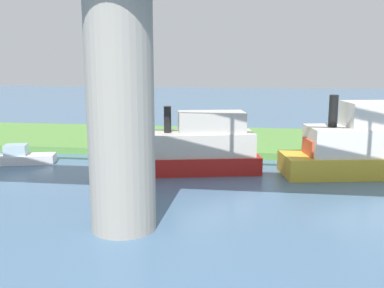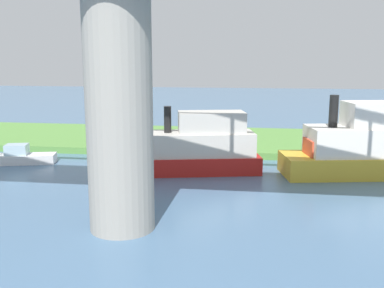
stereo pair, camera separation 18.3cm
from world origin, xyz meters
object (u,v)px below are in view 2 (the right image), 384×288
Objects in this scene: motorboat_white at (368,146)px; riverboat_paddlewheel at (23,157)px; motorboat_red at (199,148)px; mooring_post at (156,139)px; person_on_bank at (176,139)px; bridge_pylon at (119,113)px.

riverboat_paddlewheel is (22.98, 0.18, -1.38)m from motorboat_white.
motorboat_red reaches higher than riverboat_paddlewheel.
motorboat_white is at bearing 160.35° from mooring_post.
motorboat_white is (-12.92, 4.23, 0.66)m from person_on_bank.
motorboat_red is (-4.19, 6.03, 0.59)m from mooring_post.
bridge_pylon is 15.62m from person_on_bank.
bridge_pylon reaches higher than mooring_post.
bridge_pylon is at bearing 79.02° from motorboat_red.
riverboat_paddlewheel is at bearing 23.67° from person_on_bank.
motorboat_white reaches higher than riverboat_paddlewheel.
mooring_post is 15.69m from motorboat_white.
bridge_pylon is at bearing 41.07° from motorboat_white.
motorboat_white is at bearing -138.93° from bridge_pylon.
riverboat_paddlewheel is (10.05, 4.41, -0.72)m from person_on_bank.
bridge_pylon reaches higher than person_on_bank.
person_on_bank is 2.11m from mooring_post.
person_on_bank is 0.16× the size of motorboat_red.
riverboat_paddlewheel is (12.42, -0.58, -1.10)m from motorboat_red.
riverboat_paddlewheel is (10.45, -10.74, -4.50)m from bridge_pylon.
motorboat_white reaches higher than person_on_bank.
motorboat_red is (-1.97, -10.16, -3.41)m from bridge_pylon.
person_on_bank is 5.53m from motorboat_red.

